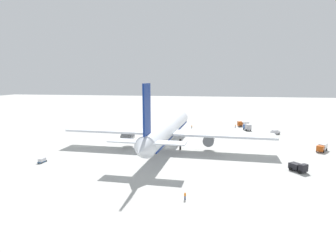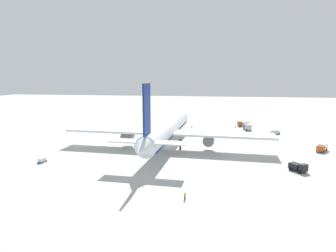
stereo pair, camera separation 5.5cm
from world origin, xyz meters
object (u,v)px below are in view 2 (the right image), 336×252
(service_truck_3, at_px, (247,127))
(ground_worker_1, at_px, (185,196))
(airliner, at_px, (167,130))
(ground_worker_2, at_px, (235,126))
(service_truck_2, at_px, (322,147))
(ground_worker_0, at_px, (192,127))
(traffic_cone_1, at_px, (96,127))
(baggage_cart_0, at_px, (42,160))
(traffic_cone_0, at_px, (105,132))
(service_van, at_px, (275,132))
(service_truck_0, at_px, (243,124))
(service_truck_4, at_px, (298,167))

(service_truck_3, distance_m, ground_worker_1, 87.81)
(airliner, bearing_deg, ground_worker_1, -165.22)
(ground_worker_2, bearing_deg, service_truck_3, -140.58)
(service_truck_2, bearing_deg, ground_worker_2, 31.90)
(ground_worker_0, relative_size, traffic_cone_1, 2.94)
(service_truck_3, distance_m, baggage_cart_0, 94.22)
(service_truck_2, height_order, ground_worker_0, service_truck_2)
(traffic_cone_1, bearing_deg, traffic_cone_0, -141.73)
(traffic_cone_1, bearing_deg, service_truck_2, -107.75)
(service_van, bearing_deg, traffic_cone_0, 96.93)
(service_truck_3, bearing_deg, ground_worker_2, 39.42)
(service_van, height_order, ground_worker_1, service_van)
(ground_worker_2, height_order, traffic_cone_0, ground_worker_2)
(service_truck_2, xyz_separation_m, traffic_cone_0, (19.28, 88.65, -1.16))
(airliner, xyz_separation_m, service_truck_2, (4.85, -54.32, -5.42))
(service_van, height_order, traffic_cone_1, service_van)
(service_van, height_order, ground_worker_2, service_van)
(service_truck_0, xyz_separation_m, ground_worker_2, (-4.95, 4.37, -0.61))
(service_truck_2, relative_size, service_van, 1.42)
(service_van, xyz_separation_m, ground_worker_1, (-77.04, 32.69, -0.19))
(ground_worker_0, bearing_deg, service_truck_2, -127.84)
(airliner, height_order, ground_worker_2, airliner)
(ground_worker_2, bearing_deg, service_van, -131.06)
(traffic_cone_0, bearing_deg, service_truck_0, -66.07)
(service_truck_4, distance_m, ground_worker_0, 71.95)
(ground_worker_0, height_order, traffic_cone_0, ground_worker_0)
(ground_worker_0, distance_m, ground_worker_2, 22.72)
(airliner, xyz_separation_m, ground_worker_2, (48.43, -27.20, -6.00))
(ground_worker_1, xyz_separation_m, traffic_cone_1, (79.68, 55.38, -0.57))
(service_truck_3, relative_size, traffic_cone_0, 9.43)
(service_truck_4, height_order, ground_worker_2, service_truck_4)
(ground_worker_2, bearing_deg, service_truck_2, -148.10)
(service_truck_2, xyz_separation_m, traffic_cone_1, (31.46, 98.26, -1.16))
(ground_worker_2, xyz_separation_m, traffic_cone_0, (-24.30, 61.53, -0.59))
(traffic_cone_0, bearing_deg, service_van, -83.07)
(service_truck_4, bearing_deg, service_truck_3, 6.86)
(service_truck_0, height_order, traffic_cone_1, service_truck_0)
(service_truck_0, height_order, service_truck_2, service_truck_0)
(service_truck_2, height_order, service_truck_4, service_truck_2)
(airliner, relative_size, traffic_cone_0, 136.49)
(service_van, distance_m, ground_worker_2, 22.46)
(airliner, distance_m, service_truck_4, 45.02)
(baggage_cart_0, relative_size, ground_worker_1, 2.04)
(traffic_cone_1, bearing_deg, ground_worker_0, -82.15)
(ground_worker_1, bearing_deg, service_van, -22.99)
(airliner, bearing_deg, service_truck_2, -84.90)
(service_truck_4, xyz_separation_m, service_van, (53.50, -4.10, -0.26))
(service_truck_0, relative_size, ground_worker_1, 3.82)
(service_truck_0, xyz_separation_m, service_truck_2, (-48.53, -22.76, -0.03))
(ground_worker_1, xyz_separation_m, traffic_cone_0, (67.50, 45.78, -0.57))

